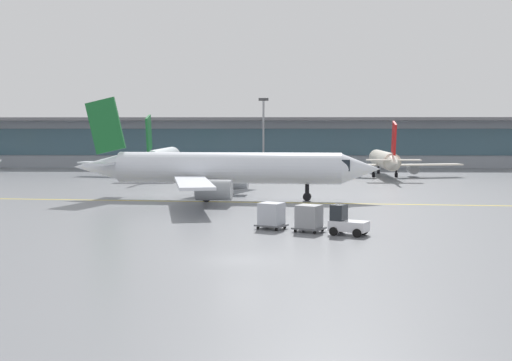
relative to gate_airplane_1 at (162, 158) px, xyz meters
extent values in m
plane|color=slate|center=(15.66, -66.73, -2.83)|extent=(400.00, 400.00, 0.00)
cube|color=yellow|center=(12.86, -37.03, -2.82)|extent=(109.49, 11.35, 0.01)
cube|color=#8C939E|center=(15.66, 26.14, 1.67)|extent=(182.19, 8.00, 9.00)
cube|color=#385666|center=(15.66, 22.06, 2.12)|extent=(174.91, 0.16, 5.04)
cube|color=slate|center=(15.66, 24.64, 6.47)|extent=(189.48, 11.00, 0.60)
cylinder|color=white|center=(0.00, 0.37, 0.09)|extent=(2.93, 20.44, 2.84)
cone|color=white|center=(-0.06, 12.28, 0.09)|extent=(2.71, 3.42, 2.69)
cube|color=black|center=(-0.05, 10.01, 0.45)|extent=(2.22, 2.56, 0.99)
cone|color=white|center=(0.06, -12.12, 0.09)|extent=(2.43, 4.55, 2.41)
cube|color=white|center=(-7.25, -1.34, -0.69)|extent=(11.97, 5.75, 0.23)
cylinder|color=#999EA3|center=(-4.92, -0.07, -1.48)|extent=(1.77, 3.01, 1.75)
cube|color=white|center=(7.26, -1.27, -0.69)|extent=(11.96, 5.84, 0.23)
cylinder|color=#999EA3|center=(4.92, -0.03, -1.48)|extent=(1.77, 3.01, 1.75)
cube|color=#19662D|center=(0.05, -11.21, 3.93)|extent=(0.32, 3.83, 5.34)
cube|color=white|center=(-2.04, -10.88, 0.52)|extent=(4.18, 2.02, 0.20)
cube|color=white|center=(2.14, -10.86, 0.52)|extent=(4.18, 2.02, 0.20)
cylinder|color=black|center=(-0.03, 7.51, -2.08)|extent=(0.37, 0.37, 1.50)
cylinder|color=black|center=(-0.03, 7.51, -2.45)|extent=(0.46, 0.75, 0.75)
cylinder|color=black|center=(-1.91, -1.31, -2.08)|extent=(0.37, 0.37, 1.50)
cylinder|color=black|center=(-1.91, -1.31, -2.45)|extent=(0.46, 0.75, 0.75)
cylinder|color=black|center=(1.92, -1.29, -2.08)|extent=(0.37, 0.37, 1.50)
cylinder|color=black|center=(1.92, -1.29, -2.45)|extent=(0.46, 0.75, 0.75)
cylinder|color=silver|center=(34.81, -0.02, -0.18)|extent=(3.24, 18.59, 2.57)
cone|color=silver|center=(35.20, 10.78, -0.18)|extent=(2.55, 3.17, 2.44)
cube|color=black|center=(35.13, 8.72, 0.14)|extent=(2.09, 2.38, 0.90)
cone|color=silver|center=(34.40, -11.32, -0.18)|extent=(2.33, 4.19, 2.19)
cube|color=silver|center=(28.18, -1.29, -0.89)|extent=(10.82, 5.59, 0.21)
cylinder|color=#999EA3|center=(30.34, -0.23, -1.60)|extent=(1.69, 2.78, 1.59)
cube|color=silver|center=(41.33, -1.77, -0.89)|extent=(10.86, 4.91, 0.21)
cylinder|color=#999EA3|center=(39.26, -0.56, -1.60)|extent=(1.69, 2.78, 1.59)
cube|color=red|center=(34.43, -10.50, 3.30)|extent=(0.40, 3.47, 4.84)
cube|color=silver|center=(32.55, -10.13, 0.21)|extent=(3.84, 1.95, 0.18)
cube|color=silver|center=(36.33, -10.27, 0.21)|extent=(3.84, 1.95, 0.18)
cylinder|color=black|center=(35.05, 6.46, -2.15)|extent=(0.33, 0.33, 1.36)
cylinder|color=black|center=(35.05, 6.46, -2.49)|extent=(0.44, 0.70, 0.68)
cylinder|color=black|center=(33.02, -1.47, -2.15)|extent=(0.33, 0.33, 1.36)
cylinder|color=black|center=(33.02, -1.47, -2.49)|extent=(0.44, 0.70, 0.68)
cylinder|color=black|center=(36.50, -1.59, -2.15)|extent=(0.33, 0.33, 1.36)
cylinder|color=black|center=(36.50, -1.59, -2.49)|extent=(0.44, 0.70, 0.68)
cylinder|color=silver|center=(12.86, -35.03, 0.51)|extent=(23.54, 5.56, 3.24)
cone|color=silver|center=(26.40, -36.39, 0.51)|extent=(4.18, 3.45, 3.08)
cube|color=black|center=(23.82, -36.13, 0.91)|extent=(3.15, 2.81, 1.13)
cone|color=silver|center=(-1.33, -33.60, 0.51)|extent=(5.43, 3.26, 2.75)
cube|color=silver|center=(11.79, -26.59, -0.38)|extent=(7.78, 13.52, 0.27)
cylinder|color=#999EA3|center=(12.95, -29.39, -1.28)|extent=(3.61, 2.33, 2.00)
cube|color=silver|center=(10.13, -43.09, -0.38)|extent=(5.39, 13.68, 0.27)
cylinder|color=#999EA3|center=(11.82, -40.58, -1.28)|extent=(3.61, 2.33, 2.00)
cube|color=#19662D|center=(-0.30, -33.71, 4.89)|extent=(4.38, 0.78, 6.10)
cube|color=silver|center=(0.32, -31.37, 0.99)|extent=(2.75, 4.97, 0.23)
cube|color=silver|center=(-0.16, -36.12, 0.99)|extent=(2.75, 4.97, 0.23)
cylinder|color=black|center=(20.98, -35.84, -1.97)|extent=(0.42, 0.42, 1.72)
cylinder|color=black|center=(20.98, -35.84, -2.40)|extent=(0.91, 0.61, 0.86)
cylinder|color=black|center=(11.18, -32.66, -1.97)|extent=(0.42, 0.42, 1.72)
cylinder|color=black|center=(11.18, -32.66, -2.40)|extent=(0.91, 0.61, 0.86)
cylinder|color=black|center=(10.74, -37.02, -1.97)|extent=(0.42, 0.42, 1.72)
cylinder|color=black|center=(10.74, -37.02, -2.40)|extent=(0.91, 0.61, 0.86)
cube|color=silver|center=(22.74, -57.76, -2.18)|extent=(2.95, 2.43, 0.70)
cube|color=#1E2328|center=(22.07, -57.42, -1.28)|extent=(1.36, 1.51, 1.10)
cylinder|color=black|center=(23.82, -57.52, -2.53)|extent=(0.63, 0.47, 0.60)
cylinder|color=black|center=(23.18, -58.77, -2.53)|extent=(0.63, 0.47, 0.60)
cylinder|color=black|center=(22.30, -56.75, -2.53)|extent=(0.63, 0.47, 0.60)
cylinder|color=black|center=(21.67, -58.00, -2.53)|extent=(0.63, 0.47, 0.60)
cube|color=#595B60|center=(20.05, -56.39, -2.55)|extent=(2.60, 2.38, 0.12)
cube|color=gray|center=(20.05, -56.39, -1.69)|extent=(2.11, 2.06, 1.60)
cylinder|color=black|center=(21.04, -56.11, -2.72)|extent=(0.24, 0.19, 0.22)
cylinder|color=black|center=(20.40, -57.36, -2.72)|extent=(0.24, 0.19, 0.22)
cylinder|color=black|center=(19.70, -55.43, -2.72)|extent=(0.24, 0.19, 0.22)
cylinder|color=black|center=(19.07, -56.68, -2.72)|extent=(0.24, 0.19, 0.22)
cube|color=#595B60|center=(17.36, -55.03, -2.55)|extent=(2.60, 2.38, 0.12)
cube|color=#B2B7C1|center=(17.36, -55.03, -1.69)|extent=(2.11, 2.06, 1.60)
cylinder|color=black|center=(18.35, -54.74, -2.72)|extent=(0.24, 0.19, 0.22)
cylinder|color=black|center=(17.71, -55.99, -2.72)|extent=(0.24, 0.19, 0.22)
cylinder|color=black|center=(17.01, -54.06, -2.72)|extent=(0.24, 0.19, 0.22)
cylinder|color=black|center=(16.37, -55.31, -2.72)|extent=(0.24, 0.19, 0.22)
cylinder|color=gray|center=(15.75, 16.39, 3.43)|extent=(0.36, 0.36, 12.51)
cube|color=#3F3F42|center=(15.75, 16.39, 9.93)|extent=(1.80, 0.30, 0.50)
camera|label=1|loc=(17.45, -103.09, 4.49)|focal=46.12mm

